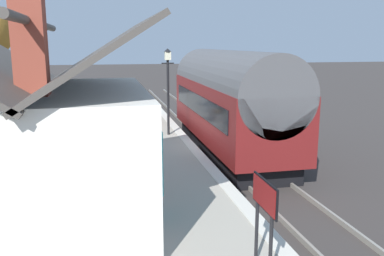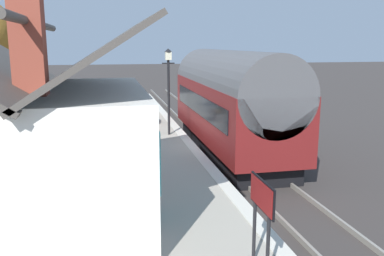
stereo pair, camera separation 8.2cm
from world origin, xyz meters
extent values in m
plane|color=#383330|center=(0.00, 0.00, 0.00)|extent=(160.00, 160.00, 0.00)
cube|color=#A39B8C|center=(0.00, 4.11, 0.46)|extent=(32.00, 6.22, 0.92)
cube|color=beige|center=(0.00, 1.18, 0.92)|extent=(32.00, 0.36, 0.02)
cube|color=gray|center=(0.00, -1.62, 0.07)|extent=(52.00, 0.08, 0.14)
cube|color=gray|center=(0.00, -0.18, 0.07)|extent=(52.00, 0.08, 0.14)
cube|color=black|center=(1.92, -0.90, 0.35)|extent=(9.22, 2.29, 0.70)
cube|color=maroon|center=(1.92, -0.90, 1.85)|extent=(10.03, 2.70, 2.30)
cylinder|color=#515154|center=(1.92, -0.90, 3.00)|extent=(10.03, 2.65, 2.65)
cube|color=black|center=(1.92, 0.47, 2.14)|extent=(8.52, 0.03, 0.80)
cylinder|color=black|center=(4.93, -0.90, 0.35)|extent=(0.70, 2.16, 0.70)
cylinder|color=black|center=(-1.09, -0.90, 0.35)|extent=(0.70, 2.16, 0.70)
cube|color=black|center=(6.95, -0.90, 2.25)|extent=(0.04, 2.16, 0.90)
cylinder|color=#F2EDCC|center=(6.97, -0.90, 1.27)|extent=(0.06, 0.24, 0.24)
cube|color=red|center=(7.01, -0.90, 0.82)|extent=(0.16, 2.56, 0.24)
cube|color=white|center=(-5.45, 5.51, 2.28)|extent=(5.36, 4.27, 2.73)
cube|color=#47423D|center=(-5.45, 4.44, 4.32)|extent=(5.86, 2.40, 1.56)
cylinder|color=#47423D|center=(-5.45, 5.51, 4.99)|extent=(5.86, 0.16, 0.16)
cube|color=brown|center=(-6.42, 5.51, 4.62)|extent=(0.56, 0.56, 1.94)
cube|color=teal|center=(-6.15, 3.35, 1.97)|extent=(0.90, 0.06, 2.10)
cube|color=teal|center=(-7.55, 3.35, 2.62)|extent=(0.80, 0.05, 1.10)
cube|color=teal|center=(-4.75, 3.35, 2.62)|extent=(0.80, 0.05, 1.10)
cube|color=brown|center=(3.21, 3.04, 1.37)|extent=(1.40, 0.41, 0.06)
cube|color=brown|center=(3.20, 2.86, 1.60)|extent=(1.40, 0.12, 0.40)
cube|color=black|center=(2.65, 3.05, 1.14)|extent=(0.06, 0.36, 0.44)
cube|color=black|center=(3.77, 3.04, 1.14)|extent=(0.06, 0.36, 0.44)
cube|color=brown|center=(6.85, 2.96, 1.37)|extent=(1.41, 0.42, 0.06)
cube|color=brown|center=(6.85, 2.78, 1.60)|extent=(1.40, 0.12, 0.40)
cube|color=black|center=(6.29, 2.95, 1.14)|extent=(0.06, 0.36, 0.44)
cube|color=black|center=(7.41, 2.97, 1.14)|extent=(0.06, 0.36, 0.44)
cube|color=brown|center=(9.31, 3.24, 1.37)|extent=(1.41, 0.43, 0.06)
cube|color=brown|center=(9.32, 3.06, 1.60)|extent=(1.40, 0.13, 0.40)
cube|color=black|center=(8.75, 3.23, 1.14)|extent=(0.07, 0.36, 0.44)
cube|color=black|center=(9.87, 3.25, 1.14)|extent=(0.07, 0.36, 0.44)
cube|color=gray|center=(4.60, 2.04, 1.08)|extent=(1.03, 0.32, 0.33)
ellipsoid|color=olive|center=(4.60, 2.04, 1.36)|extent=(0.92, 0.29, 0.29)
cylinder|color=#9E5138|center=(7.61, 4.34, 1.10)|extent=(0.52, 0.52, 0.36)
ellipsoid|color=#2D7233|center=(7.61, 4.34, 1.49)|extent=(0.60, 0.60, 0.60)
cone|color=#DB307A|center=(7.61, 4.34, 1.70)|extent=(0.13, 0.13, 0.24)
cylinder|color=gray|center=(6.69, 6.71, 1.09)|extent=(0.34, 0.34, 0.34)
ellipsoid|color=#3D8438|center=(6.69, 6.71, 1.43)|extent=(0.48, 0.48, 0.48)
cone|color=#B9273F|center=(6.69, 6.71, 1.60)|extent=(0.08, 0.08, 0.19)
cylinder|color=black|center=(1.89, 1.70, 2.44)|extent=(0.10, 0.10, 3.05)
cylinder|color=black|center=(1.89, 1.70, 3.82)|extent=(0.05, 0.50, 0.05)
cube|color=beige|center=(1.89, 1.70, 4.11)|extent=(0.24, 0.24, 0.32)
cone|color=black|center=(1.89, 1.70, 4.33)|extent=(0.32, 0.32, 0.14)
cylinder|color=black|center=(-8.96, 1.81, 1.47)|extent=(0.06, 0.06, 1.10)
cylinder|color=black|center=(-8.36, 1.81, 1.47)|extent=(0.06, 0.06, 1.10)
cube|color=maroon|center=(-8.66, 1.81, 2.24)|extent=(0.90, 0.06, 0.44)
cube|color=black|center=(-8.66, 1.81, 2.24)|extent=(0.96, 0.03, 0.50)
camera|label=1|loc=(-14.43, 4.24, 4.59)|focal=38.40mm
camera|label=2|loc=(-14.44, 4.16, 4.59)|focal=38.40mm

